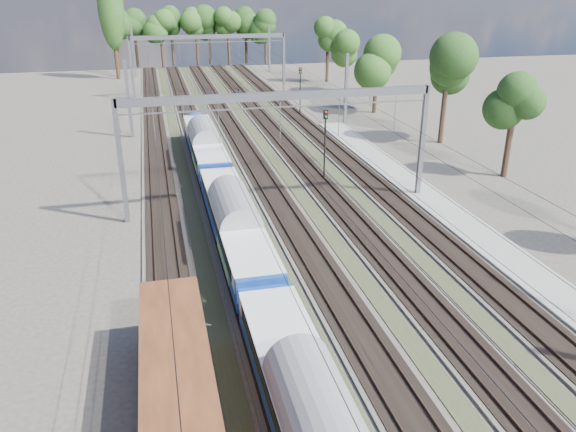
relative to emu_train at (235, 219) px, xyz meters
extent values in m
cube|color=#47423A|center=(-4.50, 21.80, -2.27)|extent=(3.00, 130.00, 0.15)
cube|color=black|center=(-4.50, 21.80, -2.17)|extent=(2.50, 130.00, 0.06)
cube|color=#473326|center=(-5.22, 21.80, -2.07)|extent=(0.08, 130.00, 0.14)
cube|color=#473326|center=(-3.78, 21.80, -2.07)|extent=(0.08, 130.00, 0.14)
cube|color=#47423A|center=(0.00, 21.80, -2.27)|extent=(3.00, 130.00, 0.15)
cube|color=black|center=(0.00, 21.80, -2.17)|extent=(2.50, 130.00, 0.06)
cube|color=#473326|center=(-0.72, 21.80, -2.07)|extent=(0.08, 130.00, 0.14)
cube|color=#473326|center=(0.72, 21.80, -2.07)|extent=(0.08, 130.00, 0.14)
cube|color=#47423A|center=(4.50, 21.80, -2.27)|extent=(3.00, 130.00, 0.15)
cube|color=black|center=(4.50, 21.80, -2.17)|extent=(2.50, 130.00, 0.06)
cube|color=#473326|center=(3.78, 21.80, -2.07)|extent=(0.08, 130.00, 0.14)
cube|color=#473326|center=(5.22, 21.80, -2.07)|extent=(0.08, 130.00, 0.14)
cube|color=#47423A|center=(9.00, 21.80, -2.27)|extent=(3.00, 130.00, 0.15)
cube|color=black|center=(9.00, 21.80, -2.17)|extent=(2.50, 130.00, 0.06)
cube|color=#473326|center=(8.28, 21.80, -2.07)|extent=(0.08, 130.00, 0.14)
cube|color=#473326|center=(9.72, 21.80, -2.07)|extent=(0.08, 130.00, 0.14)
cube|color=#47423A|center=(13.50, 21.80, -2.27)|extent=(3.00, 130.00, 0.15)
cube|color=black|center=(13.50, 21.80, -2.17)|extent=(2.50, 130.00, 0.06)
cube|color=#473326|center=(12.78, 21.80, -2.07)|extent=(0.08, 130.00, 0.14)
cube|color=#473326|center=(14.22, 21.80, -2.07)|extent=(0.08, 130.00, 0.14)
cube|color=#333121|center=(-2.25, 21.80, -2.32)|extent=(1.10, 130.00, 0.05)
cube|color=#333121|center=(2.25, 21.80, -2.32)|extent=(1.10, 130.00, 0.05)
cube|color=#333121|center=(6.75, 21.80, -2.32)|extent=(1.10, 130.00, 0.05)
cube|color=#333121|center=(11.25, 21.80, -2.32)|extent=(1.10, 130.00, 0.05)
cube|color=gray|center=(16.50, -3.20, -2.19)|extent=(3.00, 70.00, 0.30)
cube|color=slate|center=(-7.00, 6.80, 2.16)|extent=(0.35, 0.35, 9.00)
cube|color=slate|center=(16.00, 6.80, 2.16)|extent=(0.35, 0.35, 9.00)
cube|color=slate|center=(4.50, 6.80, 6.36)|extent=(23.00, 0.35, 0.60)
cube|color=slate|center=(-7.00, 54.80, 2.16)|extent=(0.35, 0.35, 9.00)
cube|color=slate|center=(16.00, 54.80, 2.16)|extent=(0.35, 0.35, 9.00)
cube|color=slate|center=(4.50, 54.80, 6.36)|extent=(23.00, 0.35, 0.60)
cube|color=slate|center=(-7.00, 31.80, 1.91)|extent=(0.35, 0.35, 8.50)
cube|color=slate|center=(-7.00, 76.80, 1.91)|extent=(0.35, 0.35, 8.50)
cube|color=slate|center=(18.30, 31.80, 1.91)|extent=(0.35, 0.35, 8.50)
cube|color=slate|center=(18.30, 76.80, 1.91)|extent=(0.35, 0.35, 8.50)
cylinder|color=black|center=(-4.50, 21.80, 3.16)|extent=(0.03, 130.00, 0.03)
cylinder|color=black|center=(-4.50, 21.80, 4.26)|extent=(0.03, 130.00, 0.03)
cylinder|color=black|center=(0.00, 21.80, 3.16)|extent=(0.03, 130.00, 0.03)
cylinder|color=black|center=(0.00, 21.80, 4.26)|extent=(0.03, 130.00, 0.03)
cylinder|color=black|center=(4.50, 21.80, 3.16)|extent=(0.03, 130.00, 0.03)
cylinder|color=black|center=(4.50, 21.80, 4.26)|extent=(0.03, 130.00, 0.03)
cylinder|color=black|center=(9.00, 21.80, 3.16)|extent=(0.03, 130.00, 0.03)
cylinder|color=black|center=(9.00, 21.80, 4.26)|extent=(0.03, 130.00, 0.03)
cylinder|color=black|center=(13.50, 21.80, 3.16)|extent=(0.03, 130.00, 0.03)
cylinder|color=black|center=(13.50, 21.80, 4.26)|extent=(0.03, 130.00, 0.03)
cylinder|color=black|center=(-10.25, 88.12, 1.34)|extent=(0.56, 0.56, 7.36)
sphere|color=#1E3A15|center=(-10.25, 88.12, 7.23)|extent=(4.80, 4.80, 4.80)
cylinder|color=black|center=(-5.95, 90.63, 0.51)|extent=(0.56, 0.56, 5.72)
sphere|color=#1E3A15|center=(-5.95, 90.63, 5.09)|extent=(5.12, 5.12, 5.12)
cylinder|color=black|center=(-1.89, 88.38, 1.02)|extent=(0.56, 0.56, 6.74)
sphere|color=#1E3A15|center=(-1.89, 88.38, 6.41)|extent=(4.46, 4.46, 4.46)
cylinder|color=black|center=(1.09, 87.25, 0.42)|extent=(0.56, 0.56, 5.52)
sphere|color=#1E3A15|center=(1.09, 87.25, 4.84)|extent=(4.93, 4.93, 4.93)
cylinder|color=black|center=(4.88, 87.95, 0.56)|extent=(0.56, 0.56, 5.81)
sphere|color=#1E3A15|center=(4.88, 87.95, 5.22)|extent=(4.72, 4.72, 4.72)
cylinder|color=black|center=(9.24, 87.24, 0.67)|extent=(0.56, 0.56, 6.03)
sphere|color=#1E3A15|center=(9.24, 87.24, 5.49)|extent=(5.01, 5.01, 5.01)
cylinder|color=black|center=(12.81, 89.22, 1.38)|extent=(0.56, 0.56, 7.45)
sphere|color=#1E3A15|center=(12.81, 89.22, 7.34)|extent=(5.43, 5.43, 5.43)
cylinder|color=black|center=(16.38, 87.55, 0.90)|extent=(0.56, 0.56, 6.49)
sphere|color=#1E3A15|center=(16.38, 87.55, 6.09)|extent=(4.53, 4.53, 4.53)
cylinder|color=black|center=(20.03, 86.88, 0.55)|extent=(0.56, 0.56, 5.78)
sphere|color=#1E3A15|center=(20.03, 86.88, 5.18)|extent=(5.48, 5.48, 5.48)
cylinder|color=black|center=(24.95, 7.21, 0.22)|extent=(0.56, 0.56, 5.12)
sphere|color=#1E3A15|center=(24.95, 7.21, 4.32)|extent=(4.36, 4.36, 4.36)
cylinder|color=black|center=(24.80, 23.89, 0.42)|extent=(0.56, 0.56, 5.54)
sphere|color=#1E3A15|center=(24.80, 23.89, 4.85)|extent=(4.07, 4.07, 4.07)
cylinder|color=black|center=(24.60, 38.64, 0.33)|extent=(0.56, 0.56, 5.35)
sphere|color=#1E3A15|center=(24.60, 38.64, 4.61)|extent=(3.39, 3.39, 3.39)
cylinder|color=black|center=(24.91, 49.88, 0.56)|extent=(0.56, 0.56, 5.80)
sphere|color=#1E3A15|center=(24.91, 49.88, 5.20)|extent=(3.98, 3.98, 3.98)
cylinder|color=black|center=(25.37, 66.56, 0.86)|extent=(0.56, 0.56, 6.41)
sphere|color=#1E3A15|center=(25.37, 66.56, 5.99)|extent=(4.03, 4.03, 4.03)
cylinder|color=black|center=(-10.00, 74.80, 5.66)|extent=(0.70, 0.70, 16.00)
ellipsoid|color=#1C4A18|center=(-10.00, 74.80, 9.66)|extent=(4.40, 4.40, 14.08)
cube|color=black|center=(0.00, -12.30, -1.83)|extent=(1.87, 2.80, 0.75)
cube|color=silver|center=(0.00, -18.83, 0.03)|extent=(2.69, 17.91, 0.89)
cube|color=black|center=(1.35, -18.83, 0.03)|extent=(0.04, 15.86, 0.65)
cylinder|color=#919496|center=(0.00, -18.83, 0.45)|extent=(2.65, 18.66, 2.65)
cube|color=black|center=(0.00, -6.10, -1.83)|extent=(1.87, 2.80, 0.75)
cube|color=black|center=(0.00, 6.96, -1.83)|extent=(1.87, 2.80, 0.75)
cube|color=navy|center=(0.00, 0.43, -0.43)|extent=(2.61, 18.66, 1.77)
cube|color=silver|center=(0.00, 0.43, 0.03)|extent=(2.69, 17.91, 0.89)
cube|color=black|center=(1.35, 0.43, 0.03)|extent=(0.04, 15.86, 0.65)
cube|color=#D8B60B|center=(0.00, -3.68, -0.90)|extent=(2.71, 5.22, 0.65)
cylinder|color=#919496|center=(0.00, 0.43, 0.45)|extent=(2.65, 18.66, 2.65)
cube|color=black|center=(0.00, 13.16, -1.83)|extent=(1.87, 2.80, 0.75)
cube|color=black|center=(0.00, 26.21, -1.83)|extent=(1.87, 2.80, 0.75)
cube|color=navy|center=(0.00, 19.68, -0.43)|extent=(2.61, 18.66, 1.77)
cube|color=silver|center=(0.00, 19.68, 0.03)|extent=(2.69, 17.91, 0.89)
cube|color=black|center=(1.35, 19.68, 0.03)|extent=(0.04, 15.86, 0.65)
cube|color=#D8B60B|center=(0.00, 15.58, -0.90)|extent=(2.71, 5.22, 0.65)
cylinder|color=#919496|center=(0.00, 19.68, 0.45)|extent=(2.65, 18.66, 2.65)
cube|color=black|center=(-4.50, -10.84, -1.89)|extent=(1.82, 2.36, 0.64)
cube|color=black|center=(-4.50, -15.29, -1.48)|extent=(2.45, 12.71, 0.18)
cube|color=#492213|center=(-4.50, -15.29, -0.21)|extent=(2.45, 12.71, 2.36)
cube|color=#492213|center=(-4.50, -15.29, 1.01)|extent=(2.63, 12.71, 0.11)
imported|color=black|center=(8.04, 49.52, -1.46)|extent=(0.52, 0.71, 1.77)
cylinder|color=black|center=(9.72, 12.40, 0.40)|extent=(0.15, 0.15, 5.50)
cube|color=black|center=(9.72, 12.40, 3.54)|extent=(0.41, 0.28, 0.77)
sphere|color=red|center=(9.72, 12.26, 3.76)|extent=(0.18, 0.18, 0.18)
sphere|color=#0C9919|center=(9.72, 12.26, 3.37)|extent=(0.18, 0.18, 0.18)
cylinder|color=black|center=(14.32, 38.28, 0.34)|extent=(0.15, 0.15, 5.37)
cube|color=black|center=(14.32, 38.28, 3.41)|extent=(0.40, 0.27, 0.75)
sphere|color=red|center=(14.32, 38.14, 3.62)|extent=(0.17, 0.17, 0.17)
sphere|color=#0C9919|center=(14.32, 38.14, 3.25)|extent=(0.17, 0.17, 0.17)
camera|label=1|loc=(-4.45, -32.65, 13.95)|focal=35.00mm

